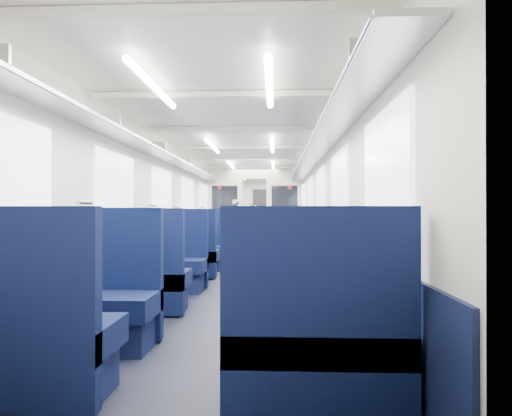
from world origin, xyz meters
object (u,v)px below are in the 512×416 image
(seat_0, at_px, (20,341))
(seat_10, at_px, (197,250))
(end_door, at_px, (261,212))
(seat_14, at_px, (214,242))
(seat_12, at_px, (206,246))
(seat_27, at_px, (281,228))
(seat_3, at_px, (304,304))
(seat_9, at_px, (289,256))
(seat_24, at_px, (238,229))
(seat_1, at_px, (316,344))
(seat_7, at_px, (292,266))
(seat_2, at_px, (94,303))
(seat_16, at_px, (220,239))
(seat_13, at_px, (286,246))
(seat_23, at_px, (282,231))
(seat_15, at_px, (285,242))
(seat_19, at_px, (283,236))
(seat_20, at_px, (232,233))
(seat_21, at_px, (282,232))
(seat_4, at_px, (138,280))
(seat_25, at_px, (281,229))
(seat_18, at_px, (225,236))
(seat_22, at_px, (235,231))
(seat_6, at_px, (169,265))
(seat_8, at_px, (186,256))
(seat_5, at_px, (296,279))
(seat_11, at_px, (288,251))
(seat_26, at_px, (240,228))

(seat_0, xyz_separation_m, seat_10, (0.00, 5.69, 0.00))
(end_door, distance_m, seat_14, 9.27)
(seat_12, xyz_separation_m, seat_27, (1.66, 8.95, 0.00))
(seat_3, xyz_separation_m, seat_10, (-1.66, 4.62, 0.00))
(seat_9, distance_m, seat_10, 1.93)
(seat_14, height_order, seat_24, same)
(seat_1, relative_size, seat_9, 1.00)
(seat_7, bearing_deg, seat_2, -123.98)
(seat_14, xyz_separation_m, seat_16, (0.00, 1.14, 0.00))
(seat_13, bearing_deg, seat_23, 90.00)
(end_door, relative_size, seat_24, 1.76)
(seat_15, bearing_deg, seat_27, 90.00)
(seat_12, height_order, seat_19, same)
(seat_20, distance_m, seat_21, 1.67)
(seat_4, bearing_deg, seat_2, -90.00)
(seat_10, relative_size, seat_13, 1.00)
(seat_27, bearing_deg, seat_19, -90.00)
(seat_12, distance_m, seat_19, 3.95)
(seat_16, distance_m, seat_19, 2.08)
(seat_7, relative_size, seat_19, 1.00)
(seat_14, height_order, seat_27, same)
(seat_20, xyz_separation_m, seat_25, (1.66, 2.44, 0.00))
(seat_18, height_order, seat_22, same)
(seat_21, height_order, seat_24, same)
(seat_1, xyz_separation_m, seat_22, (-1.66, 13.43, 0.00))
(seat_0, relative_size, seat_6, 1.00)
(end_door, height_order, seat_9, end_door)
(seat_0, xyz_separation_m, seat_16, (0.00, 9.14, 0.00))
(seat_1, bearing_deg, seat_8, 109.57)
(seat_21, distance_m, seat_24, 2.80)
(seat_1, relative_size, seat_23, 1.00)
(end_door, xyz_separation_m, seat_5, (0.83, -14.84, -0.65))
(seat_14, bearing_deg, seat_9, -63.26)
(seat_12, height_order, seat_27, same)
(seat_11, bearing_deg, seat_15, 90.00)
(seat_1, height_order, seat_27, same)
(seat_7, relative_size, seat_13, 1.00)
(seat_3, xyz_separation_m, seat_13, (0.00, 5.75, 0.00))
(seat_21, bearing_deg, seat_24, 126.29)
(seat_0, xyz_separation_m, seat_19, (1.66, 10.38, 0.00))
(seat_9, height_order, seat_22, same)
(seat_0, distance_m, seat_21, 12.55)
(seat_26, bearing_deg, seat_23, -54.09)
(seat_5, relative_size, seat_16, 1.00)
(seat_4, xyz_separation_m, seat_19, (1.66, 8.19, 0.00))
(end_door, xyz_separation_m, seat_14, (-0.83, -9.21, -0.65))
(seat_12, bearing_deg, seat_16, 90.00)
(seat_4, height_order, seat_26, same)
(seat_16, bearing_deg, seat_2, -90.00)
(seat_16, xyz_separation_m, seat_22, (0.00, 4.31, 0.00))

